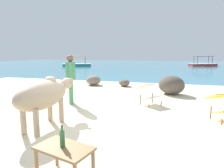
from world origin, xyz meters
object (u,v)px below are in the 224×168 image
(boat_teal, at_px, (77,64))
(boat_red, at_px, (203,64))
(cow, at_px, (44,95))
(deck_chair_near, at_px, (222,104))
(deck_chair_far, at_px, (148,93))
(person_standing, at_px, (71,76))
(bottle, at_px, (62,138))
(low_bench_table, at_px, (64,152))

(boat_teal, bearing_deg, boat_red, 173.48)
(cow, height_order, deck_chair_near, cow)
(cow, bearing_deg, deck_chair_far, -34.24)
(deck_chair_near, distance_m, person_standing, 4.49)
(person_standing, bearing_deg, boat_red, -136.61)
(bottle, height_order, deck_chair_far, bottle)
(low_bench_table, distance_m, person_standing, 4.08)
(person_standing, bearing_deg, deck_chair_near, 147.36)
(cow, distance_m, bottle, 2.07)
(boat_teal, bearing_deg, low_bench_table, 92.81)
(cow, height_order, boat_red, boat_red)
(low_bench_table, height_order, deck_chair_near, deck_chair_near)
(low_bench_table, height_order, boat_red, boat_red)
(boat_teal, bearing_deg, cow, 91.33)
(person_standing, bearing_deg, low_bench_table, 88.30)
(person_standing, bearing_deg, boat_teal, -92.57)
(low_bench_table, xyz_separation_m, bottle, (-0.02, 0.00, 0.20))
(deck_chair_near, bearing_deg, person_standing, -119.05)
(person_standing, bearing_deg, bottle, 88.06)
(deck_chair_far, distance_m, boat_red, 22.29)
(low_bench_table, relative_size, boat_teal, 0.22)
(boat_teal, xyz_separation_m, boat_red, (15.98, 4.46, 0.00))
(cow, distance_m, low_bench_table, 2.11)
(low_bench_table, height_order, deck_chair_far, deck_chair_far)
(deck_chair_near, relative_size, person_standing, 0.56)
(deck_chair_far, bearing_deg, low_bench_table, -55.48)
(low_bench_table, distance_m, bottle, 0.20)
(cow, height_order, boat_teal, boat_teal)
(deck_chair_near, distance_m, boat_teal, 22.16)
(bottle, height_order, boat_teal, boat_teal)
(deck_chair_far, bearing_deg, cow, -83.83)
(cow, bearing_deg, deck_chair_near, -63.85)
(low_bench_table, xyz_separation_m, deck_chair_far, (0.73, 4.23, 0.01))
(deck_chair_near, height_order, person_standing, person_standing)
(boat_red, bearing_deg, deck_chair_far, 50.47)
(deck_chair_near, bearing_deg, boat_red, 147.88)
(deck_chair_near, bearing_deg, boat_teal, -168.95)
(person_standing, relative_size, boat_red, 0.43)
(deck_chair_near, bearing_deg, cow, -91.56)
(boat_teal, distance_m, boat_red, 16.59)
(bottle, distance_m, deck_chair_near, 4.22)
(bottle, xyz_separation_m, deck_chair_near, (2.71, 3.23, -0.19))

